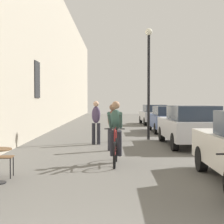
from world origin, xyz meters
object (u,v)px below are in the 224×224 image
object	(u,v)px
pedestrian_mid	(96,120)
street_lamp	(149,69)
parked_car_third	(167,119)
cyclist_on_bicycle	(116,134)
parked_car_second	(190,125)
parked_car_fourth	(154,114)
cafe_chair_mid_toward_wall	(1,154)
pedestrian_near	(113,124)

from	to	relation	value
pedestrian_mid	street_lamp	size ratio (longest dim) A/B	0.35
parked_car_third	cyclist_on_bicycle	bearing A→B (deg)	-106.68
parked_car_second	parked_car_third	bearing A→B (deg)	89.39
street_lamp	parked_car_fourth	world-z (taller)	street_lamp
pedestrian_mid	street_lamp	bearing A→B (deg)	37.77
pedestrian_mid	parked_car_fourth	bearing A→B (deg)	72.78
cafe_chair_mid_toward_wall	pedestrian_near	bearing A→B (deg)	59.76
pedestrian_mid	parked_car_fourth	size ratio (longest dim) A/B	0.42
street_lamp	pedestrian_mid	bearing A→B (deg)	-142.23
pedestrian_near	pedestrian_mid	bearing A→B (deg)	110.61
pedestrian_mid	parked_car_third	distance (m)	6.52
cafe_chair_mid_toward_wall	pedestrian_mid	xyz separation A→B (m)	(1.86, 6.02, 0.45)
pedestrian_near	parked_car_fourth	bearing A→B (deg)	77.46
street_lamp	parked_car_second	xyz separation A→B (m)	(1.32, -2.27, -2.31)
cyclist_on_bicycle	parked_car_second	bearing A→B (deg)	52.88
cafe_chair_mid_toward_wall	parked_car_second	xyz separation A→B (m)	(5.43, 5.49, 0.28)
street_lamp	parked_car_second	world-z (taller)	street_lamp
street_lamp	parked_car_fourth	bearing A→B (deg)	82.05
parked_car_fourth	parked_car_third	bearing A→B (deg)	-90.11
pedestrian_near	pedestrian_mid	distance (m)	1.84
pedestrian_near	cyclist_on_bicycle	bearing A→B (deg)	-88.22
pedestrian_near	pedestrian_mid	world-z (taller)	pedestrian_mid
cyclist_on_bicycle	pedestrian_mid	xyz separation A→B (m)	(-0.73, 4.29, 0.15)
pedestrian_near	pedestrian_mid	xyz separation A→B (m)	(-0.65, 1.72, 0.06)
cyclist_on_bicycle	parked_car_fourth	world-z (taller)	cyclist_on_bicycle
parked_car_second	pedestrian_near	bearing A→B (deg)	-157.86
street_lamp	parked_car_fourth	distance (m)	10.39
cyclist_on_bicycle	pedestrian_mid	bearing A→B (deg)	99.62
pedestrian_mid	parked_car_third	size ratio (longest dim) A/B	0.42
parked_car_fourth	pedestrian_near	bearing A→B (deg)	-102.54
parked_car_second	parked_car_fourth	size ratio (longest dim) A/B	1.06
cafe_chair_mid_toward_wall	parked_car_second	size ratio (longest dim) A/B	0.20
parked_car_third	parked_car_fourth	size ratio (longest dim) A/B	0.99
cyclist_on_bicycle	parked_car_fourth	bearing A→B (deg)	79.69
cafe_chair_mid_toward_wall	pedestrian_mid	world-z (taller)	pedestrian_mid
cafe_chair_mid_toward_wall	street_lamp	world-z (taller)	street_lamp
street_lamp	parked_car_third	size ratio (longest dim) A/B	1.21
cafe_chair_mid_toward_wall	parked_car_fourth	xyz separation A→B (m)	(5.50, 17.78, 0.23)
cafe_chair_mid_toward_wall	street_lamp	bearing A→B (deg)	62.12
cafe_chair_mid_toward_wall	parked_car_third	distance (m)	12.68
pedestrian_mid	street_lamp	xyz separation A→B (m)	(2.24, 1.74, 2.14)
cafe_chair_mid_toward_wall	cyclist_on_bicycle	world-z (taller)	cyclist_on_bicycle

